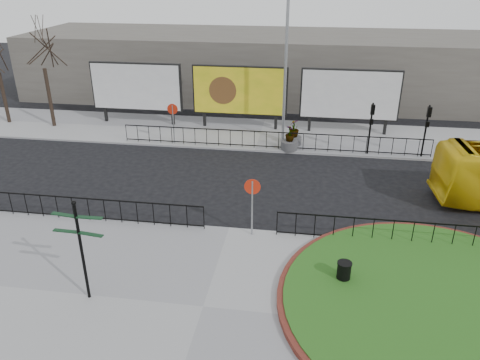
% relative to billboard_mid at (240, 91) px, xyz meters
% --- Properties ---
extents(ground, '(90.00, 90.00, 0.00)m').
position_rel_billboard_mid_xyz_m(ground, '(1.50, -12.97, -2.60)').
color(ground, black).
rests_on(ground, ground).
extents(pavement_near, '(30.00, 10.00, 0.12)m').
position_rel_billboard_mid_xyz_m(pavement_near, '(1.50, -17.97, -2.54)').
color(pavement_near, gray).
rests_on(pavement_near, ground).
extents(pavement_far, '(44.00, 6.00, 0.12)m').
position_rel_billboard_mid_xyz_m(pavement_far, '(1.50, -0.97, -2.54)').
color(pavement_far, gray).
rests_on(pavement_far, ground).
extents(brick_edge, '(10.40, 10.40, 0.18)m').
position_rel_billboard_mid_xyz_m(brick_edge, '(9.00, -16.97, -2.39)').
color(brick_edge, maroon).
rests_on(brick_edge, pavement_near).
extents(grass_lawn, '(10.00, 10.00, 0.22)m').
position_rel_billboard_mid_xyz_m(grass_lawn, '(9.00, -16.97, -2.37)').
color(grass_lawn, '#204A13').
rests_on(grass_lawn, pavement_near).
extents(railing_near_left, '(10.00, 0.10, 1.10)m').
position_rel_billboard_mid_xyz_m(railing_near_left, '(-4.50, -13.27, -1.93)').
color(railing_near_left, black).
rests_on(railing_near_left, pavement_near).
extents(railing_near_right, '(9.00, 0.10, 1.10)m').
position_rel_billboard_mid_xyz_m(railing_near_right, '(8.00, -13.27, -1.93)').
color(railing_near_right, black).
rests_on(railing_near_right, pavement_near).
extents(railing_far, '(18.00, 0.10, 1.10)m').
position_rel_billboard_mid_xyz_m(railing_far, '(2.50, -3.67, -1.93)').
color(railing_far, black).
rests_on(railing_far, pavement_far).
extents(speed_sign_far, '(0.64, 0.07, 2.47)m').
position_rel_billboard_mid_xyz_m(speed_sign_far, '(-3.50, -3.57, -0.68)').
color(speed_sign_far, gray).
rests_on(speed_sign_far, pavement_far).
extents(speed_sign_near, '(0.64, 0.07, 2.47)m').
position_rel_billboard_mid_xyz_m(speed_sign_near, '(2.50, -13.37, -0.68)').
color(speed_sign_near, gray).
rests_on(speed_sign_near, pavement_near).
extents(billboard_left, '(6.20, 0.31, 4.10)m').
position_rel_billboard_mid_xyz_m(billboard_left, '(-7.00, 0.00, 0.00)').
color(billboard_left, black).
rests_on(billboard_left, pavement_far).
extents(billboard_mid, '(6.20, 0.31, 4.10)m').
position_rel_billboard_mid_xyz_m(billboard_mid, '(0.00, 0.00, 0.00)').
color(billboard_mid, black).
rests_on(billboard_mid, pavement_far).
extents(billboard_right, '(6.20, 0.31, 4.10)m').
position_rel_billboard_mid_xyz_m(billboard_right, '(7.00, 0.00, 0.00)').
color(billboard_right, black).
rests_on(billboard_right, pavement_far).
extents(lamp_post, '(0.74, 0.18, 9.23)m').
position_rel_billboard_mid_xyz_m(lamp_post, '(3.01, -1.97, 2.23)').
color(lamp_post, gray).
rests_on(lamp_post, pavement_far).
extents(signal_pole_a, '(0.22, 0.26, 3.00)m').
position_rel_billboard_mid_xyz_m(signal_pole_a, '(8.00, -3.63, -0.50)').
color(signal_pole_a, black).
rests_on(signal_pole_a, pavement_far).
extents(signal_pole_b, '(0.22, 0.26, 3.00)m').
position_rel_billboard_mid_xyz_m(signal_pole_b, '(11.00, -3.63, -0.50)').
color(signal_pole_b, black).
rests_on(signal_pole_b, pavement_far).
extents(tree_left, '(2.00, 2.00, 7.00)m').
position_rel_billboard_mid_xyz_m(tree_left, '(-12.50, -1.47, 1.02)').
color(tree_left, '#2D2119').
rests_on(tree_left, pavement_far).
extents(tree_mid, '(2.00, 2.00, 6.20)m').
position_rel_billboard_mid_xyz_m(tree_mid, '(-16.00, -1.17, 0.62)').
color(tree_mid, '#2D2119').
rests_on(tree_mid, pavement_far).
extents(building_backdrop, '(40.00, 10.00, 5.00)m').
position_rel_billboard_mid_xyz_m(building_backdrop, '(1.50, 9.03, -0.10)').
color(building_backdrop, '#5C5751').
rests_on(building_backdrop, ground).
extents(fingerpost_sign, '(1.68, 0.37, 3.58)m').
position_rel_billboard_mid_xyz_m(fingerpost_sign, '(-2.32, -18.06, -0.32)').
color(fingerpost_sign, black).
rests_on(fingerpost_sign, pavement_near).
extents(litter_bin, '(0.51, 0.51, 0.84)m').
position_rel_billboard_mid_xyz_m(litter_bin, '(6.00, -16.07, -2.06)').
color(litter_bin, black).
rests_on(litter_bin, pavement_near).
extents(planter_b, '(1.00, 1.00, 1.48)m').
position_rel_billboard_mid_xyz_m(planter_b, '(3.50, -3.57, -1.96)').
color(planter_b, '#4C4C4F').
rests_on(planter_b, pavement_far).
extents(planter_c, '(0.95, 0.95, 1.55)m').
position_rel_billboard_mid_xyz_m(planter_c, '(3.70, -2.70, -1.88)').
color(planter_c, '#4C4C4F').
rests_on(planter_c, pavement_far).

